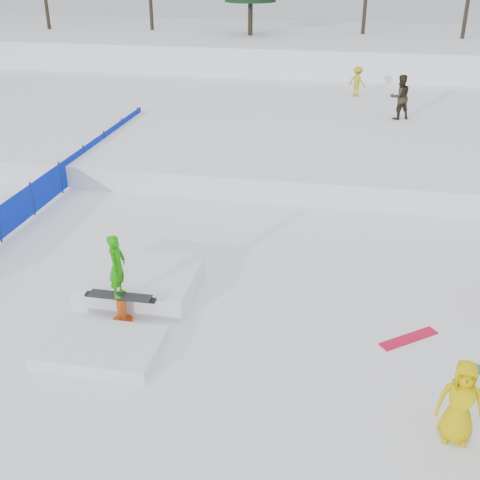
% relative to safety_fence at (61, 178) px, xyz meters
% --- Properties ---
extents(ground, '(120.00, 120.00, 0.00)m').
position_rel_safety_fence_xyz_m(ground, '(6.50, -6.60, -0.55)').
color(ground, white).
extents(snow_berm, '(60.00, 14.00, 2.40)m').
position_rel_safety_fence_xyz_m(snow_berm, '(6.50, 23.40, 0.65)').
color(snow_berm, white).
rests_on(snow_berm, ground).
extents(snow_midrise, '(50.00, 18.00, 0.80)m').
position_rel_safety_fence_xyz_m(snow_midrise, '(6.50, 9.40, -0.15)').
color(snow_midrise, white).
rests_on(snow_midrise, ground).
extents(safety_fence, '(0.05, 16.00, 1.10)m').
position_rel_safety_fence_xyz_m(safety_fence, '(0.00, 0.00, 0.00)').
color(safety_fence, '#051FB6').
rests_on(safety_fence, ground).
extents(walker_olive, '(1.13, 1.04, 1.87)m').
position_rel_safety_fence_xyz_m(walker_olive, '(11.28, 8.96, 1.19)').
color(walker_olive, black).
rests_on(walker_olive, snow_midrise).
extents(walker_ygreen, '(1.07, 0.96, 1.44)m').
position_rel_safety_fence_xyz_m(walker_ygreen, '(9.44, 13.04, 0.97)').
color(walker_ygreen, '#A49914').
rests_on(walker_ygreen, snow_midrise).
extents(spectator_yellow, '(0.80, 0.55, 1.56)m').
position_rel_safety_fence_xyz_m(spectator_yellow, '(11.58, -9.19, 0.23)').
color(spectator_yellow, '#CAAC00').
rests_on(spectator_yellow, ground).
extents(loose_board_red, '(1.28, 1.08, 0.03)m').
position_rel_safety_fence_xyz_m(loose_board_red, '(11.00, -6.41, -0.54)').
color(loose_board_red, red).
rests_on(loose_board_red, ground).
extents(jib_rail_feature, '(2.60, 4.40, 2.11)m').
position_rel_safety_fence_xyz_m(jib_rail_feature, '(4.80, -6.36, -0.25)').
color(jib_rail_feature, white).
rests_on(jib_rail_feature, ground).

